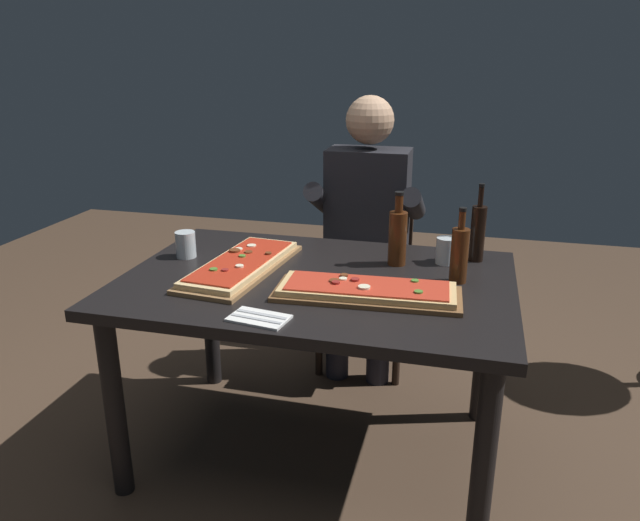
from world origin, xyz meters
TOP-DOWN VIEW (x-y plane):
  - ground_plane at (0.00, 0.00)m, footprint 6.40×6.40m
  - dining_table at (0.00, 0.00)m, footprint 1.40×0.96m
  - pizza_rectangular_front at (0.21, -0.13)m, footprint 0.63×0.27m
  - pizza_rectangular_left at (-0.29, 0.01)m, footprint 0.30×0.64m
  - wine_bottle_dark at (0.55, 0.34)m, footprint 0.06×0.06m
  - oil_bottle_amber at (0.49, 0.09)m, footprint 0.06×0.06m
  - vinegar_bottle_green at (0.26, 0.22)m, footprint 0.07×0.07m
  - tumbler_near_camera at (-0.56, 0.10)m, footprint 0.08×0.08m
  - tumbler_far_side at (0.44, 0.28)m, footprint 0.08×0.08m
  - napkin_cutlery_set at (-0.08, -0.39)m, footprint 0.19×0.14m
  - diner_chair at (0.05, 0.86)m, footprint 0.44×0.44m
  - seated_diner at (0.05, 0.74)m, footprint 0.53×0.41m

SIDE VIEW (x-z plane):
  - ground_plane at x=0.00m, z-range 0.00..0.00m
  - diner_chair at x=0.05m, z-range 0.05..0.92m
  - dining_table at x=0.00m, z-range 0.27..1.01m
  - seated_diner at x=0.05m, z-range 0.08..1.41m
  - napkin_cutlery_set at x=-0.08m, z-range 0.74..0.75m
  - pizza_rectangular_front at x=0.21m, z-range 0.73..0.78m
  - pizza_rectangular_left at x=-0.29m, z-range 0.73..0.78m
  - tumbler_near_camera at x=-0.56m, z-range 0.73..0.84m
  - tumbler_far_side at x=0.44m, z-range 0.73..0.84m
  - oil_bottle_amber at x=0.49m, z-range 0.71..0.98m
  - vinegar_bottle_green at x=0.26m, z-range 0.71..0.99m
  - wine_bottle_dark at x=0.55m, z-range 0.70..1.01m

